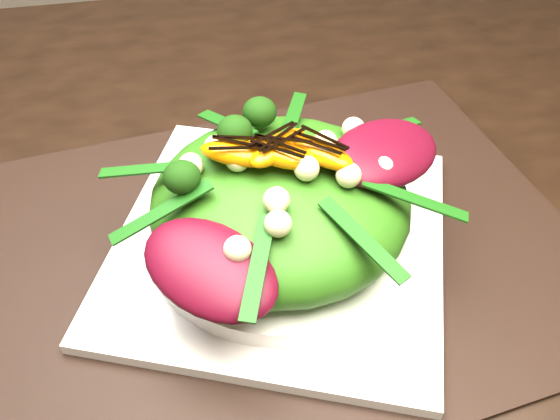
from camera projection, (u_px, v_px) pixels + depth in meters
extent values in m
cube|color=black|center=(177.00, 225.00, 0.55)|extent=(1.60, 0.90, 0.75)
cube|color=black|center=(280.00, 246.00, 0.50)|extent=(0.54, 0.44, 0.00)
cube|color=silver|center=(280.00, 241.00, 0.50)|extent=(0.35, 0.35, 0.01)
cylinder|color=white|center=(280.00, 230.00, 0.49)|extent=(0.26, 0.26, 0.02)
ellipsoid|color=#2B5E11|center=(280.00, 201.00, 0.46)|extent=(0.23, 0.23, 0.07)
ellipsoid|color=#410613|center=(385.00, 153.00, 0.46)|extent=(0.12, 0.11, 0.02)
ellipsoid|color=#D26303|center=(242.00, 137.00, 0.46)|extent=(0.06, 0.03, 0.02)
sphere|color=#0B370A|center=(202.00, 134.00, 0.45)|extent=(0.05, 0.05, 0.04)
sphere|color=#CAB88E|center=(339.00, 189.00, 0.41)|extent=(0.02, 0.02, 0.02)
cube|color=black|center=(241.00, 128.00, 0.45)|extent=(0.05, 0.00, 0.00)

